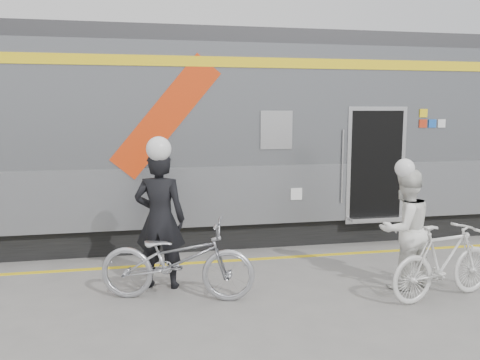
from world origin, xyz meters
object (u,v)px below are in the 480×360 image
object	(u,v)px
man	(160,219)
bicycle_right	(444,262)
bicycle_left	(177,260)
woman	(405,229)

from	to	relation	value
man	bicycle_right	size ratio (longest dim) A/B	1.15
bicycle_left	woman	xyz separation A→B (m)	(3.32, -0.19, 0.32)
woman	bicycle_left	bearing A→B (deg)	-15.34
bicycle_left	woman	bearing A→B (deg)	-77.29
bicycle_left	man	bearing A→B (deg)	35.98
man	woman	xyz separation A→B (m)	(3.52, -0.74, -0.14)
woman	bicycle_right	bearing A→B (deg)	106.56
bicycle_right	man	bearing A→B (deg)	59.27
woman	bicycle_right	world-z (taller)	woman
man	bicycle_left	xyz separation A→B (m)	(0.20, -0.55, -0.46)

